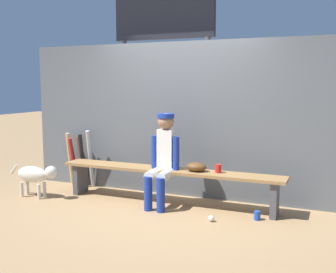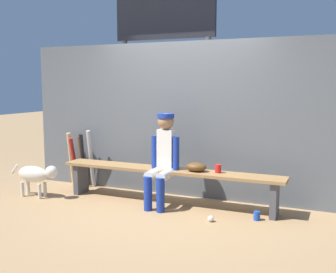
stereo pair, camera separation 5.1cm
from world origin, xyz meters
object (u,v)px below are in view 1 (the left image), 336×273
Objects in this scene: player_seated at (163,156)px; bat_aluminum_black at (82,161)px; baseball_glove at (196,167)px; dugout_bench at (168,176)px; bat_wood_natural at (70,159)px; cup_on_bench at (218,169)px; bat_aluminum_red at (74,161)px; bat_aluminum_silver at (90,159)px; dog at (36,175)px; baseball at (211,219)px; cup_on_ground at (257,216)px; scoreboard at (167,32)px; bat_wood_dark at (81,161)px.

bat_aluminum_black is at bearing 165.08° from player_seated.
bat_aluminum_black is (-2.04, 0.31, -0.12)m from baseball_glove.
dugout_bench is 3.67× the size of bat_wood_natural.
bat_aluminum_red is at bearing 172.30° from cup_on_bench.
bat_aluminum_silver reaches higher than dugout_bench.
player_seated is (-0.03, -0.11, 0.29)m from dugout_bench.
bat_aluminum_silver is 0.91m from dog.
bat_wood_natural is at bearing 173.21° from bat_aluminum_silver.
baseball is (2.61, -0.86, -0.36)m from bat_aluminum_red.
dog is (-1.88, -0.34, -0.35)m from player_seated.
player_seated is 1.95m from dog.
dog is (-0.00, -0.84, -0.10)m from bat_wood_natural.
cup_on_ground is 1.00× the size of cup_on_bench.
bat_wood_natural is 0.24× the size of scoreboard.
bat_wood_dark is 0.23m from bat_wood_natural.
scoreboard is at bearing 126.96° from baseball.
cup_on_ground is 0.79m from cup_on_bench.
baseball_glove is 2.14m from bat_wood_dark.
bat_wood_dark is 0.97× the size of dog.
dugout_bench reaches higher than dog.
dugout_bench is 3.99× the size of bat_aluminum_red.
dog is at bearing -90.07° from bat_wood_natural.
dog is at bearing -127.09° from scoreboard.
baseball is at bearing -24.63° from player_seated.
bat_aluminum_silver is 1.18× the size of bat_aluminum_red.
bat_aluminum_silver reaches higher than bat_wood_natural.
scoreboard is at bearing 36.68° from bat_aluminum_red.
bat_aluminum_red is (-1.84, 0.38, 0.00)m from dugout_bench.
dugout_bench is at bearing -12.73° from bat_wood_dark.
cup_on_ground is at bearing -39.36° from scoreboard.
bat_aluminum_red is 0.22× the size of scoreboard.
baseball_glove is 0.32× the size of bat_aluminum_black.
bat_aluminum_silver is (-1.46, 0.45, -0.22)m from player_seated.
baseball_glove is at bearing -173.99° from cup_on_bench.
baseball is (2.69, -0.87, -0.40)m from bat_wood_natural.
player_seated is at bearing -15.06° from bat_aluminum_red.
bat_aluminum_silver is at bearing 10.00° from bat_aluminum_black.
player_seated is at bearing -14.88° from bat_wood_natural.
bat_wood_dark reaches higher than bat_aluminum_red.
cup_on_ground is at bearing -13.38° from baseball_glove.
bat_aluminum_red is (-0.35, 0.04, -0.07)m from bat_aluminum_silver.
bat_aluminum_silver is at bearing 167.21° from dugout_bench.
bat_aluminum_red is at bearing -143.32° from scoreboard.
cup_on_ground is at bearing 28.71° from baseball.
bat_aluminum_black is 0.10m from bat_wood_dark.
bat_aluminum_black is 0.99× the size of bat_wood_natural.
bat_wood_dark is 3.04m from cup_on_ground.
bat_aluminum_black is 2.97m from cup_on_ground.
player_seated reaches higher than bat_aluminum_black.
player_seated is 11.46× the size of cup_on_bench.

